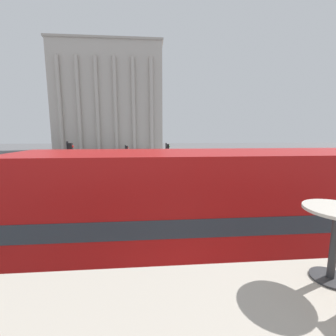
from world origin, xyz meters
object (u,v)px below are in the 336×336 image
at_px(plaza_building_left, 110,100).
at_px(traffic_light_far, 126,155).
at_px(double_decker_bus, 219,216).
at_px(pedestrian_red, 64,178).
at_px(traffic_light_near, 70,166).
at_px(pedestrian_white, 246,193).
at_px(car_silver, 163,163).
at_px(car_maroon, 238,177).
at_px(cafe_dining_table, 336,228).
at_px(traffic_light_mid, 167,157).

xyz_separation_m(plaza_building_left, traffic_light_far, (7.32, -35.58, -11.07)).
relative_size(double_decker_bus, pedestrian_red, 6.72).
distance_m(plaza_building_left, pedestrian_red, 44.80).
height_order(plaza_building_left, traffic_light_near, plaza_building_left).
bearing_deg(pedestrian_red, double_decker_bus, -117.14).
relative_size(double_decker_bus, pedestrian_white, 6.71).
bearing_deg(traffic_light_near, double_decker_bus, -48.53).
bearing_deg(car_silver, car_maroon, 99.98).
distance_m(double_decker_bus, traffic_light_near, 10.00).
xyz_separation_m(traffic_light_near, car_silver, (6.41, 15.53, -2.01)).
relative_size(car_silver, pedestrian_red, 2.55).
bearing_deg(cafe_dining_table, plaza_building_left, 101.09).
height_order(double_decker_bus, pedestrian_red, double_decker_bus).
relative_size(traffic_light_near, car_maroon, 0.99).
xyz_separation_m(cafe_dining_table, pedestrian_white, (4.27, 11.34, -2.82)).
bearing_deg(traffic_light_far, plaza_building_left, 101.62).
bearing_deg(traffic_light_mid, pedestrian_red, -168.66).
xyz_separation_m(traffic_light_near, car_maroon, (12.59, 5.80, -2.01)).
distance_m(traffic_light_near, traffic_light_far, 12.98).
height_order(car_maroon, pedestrian_white, pedestrian_white).
height_order(double_decker_bus, cafe_dining_table, double_decker_bus).
distance_m(traffic_light_near, pedestrian_red, 6.20).
bearing_deg(cafe_dining_table, car_maroon, 70.51).
relative_size(plaza_building_left, traffic_light_mid, 7.26).
bearing_deg(plaza_building_left, traffic_light_mid, -74.27).
height_order(double_decker_bus, traffic_light_near, traffic_light_near).
bearing_deg(pedestrian_red, car_silver, -13.38).
bearing_deg(car_silver, pedestrian_red, 26.38).
relative_size(traffic_light_near, traffic_light_far, 1.27).
bearing_deg(cafe_dining_table, traffic_light_near, 118.99).
distance_m(traffic_light_mid, traffic_light_far, 7.11).
distance_m(car_maroon, car_silver, 11.52).
distance_m(double_decker_bus, plaza_building_left, 58.18).
relative_size(cafe_dining_table, traffic_light_near, 0.17).
height_order(traffic_light_mid, car_silver, traffic_light_mid).
xyz_separation_m(cafe_dining_table, plaza_building_left, (-11.76, 60.00, 9.46)).
distance_m(traffic_light_mid, pedestrian_red, 9.02).
xyz_separation_m(plaza_building_left, car_maroon, (17.92, -42.60, -12.53)).
bearing_deg(car_silver, pedestrian_white, 82.77).
bearing_deg(plaza_building_left, pedestrian_red, -86.14).
height_order(traffic_light_far, car_silver, traffic_light_far).
height_order(plaza_building_left, pedestrian_white, plaza_building_left).
relative_size(double_decker_bus, cafe_dining_table, 15.17).
bearing_deg(traffic_light_near, car_maroon, 24.76).
distance_m(double_decker_bus, car_silver, 23.07).
bearing_deg(double_decker_bus, pedestrian_red, 129.46).
xyz_separation_m(cafe_dining_table, pedestrian_red, (-8.86, 17.01, -2.82)).
distance_m(traffic_light_far, car_silver, 5.40).
relative_size(traffic_light_mid, car_silver, 0.89).
bearing_deg(pedestrian_white, double_decker_bus, -94.84).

